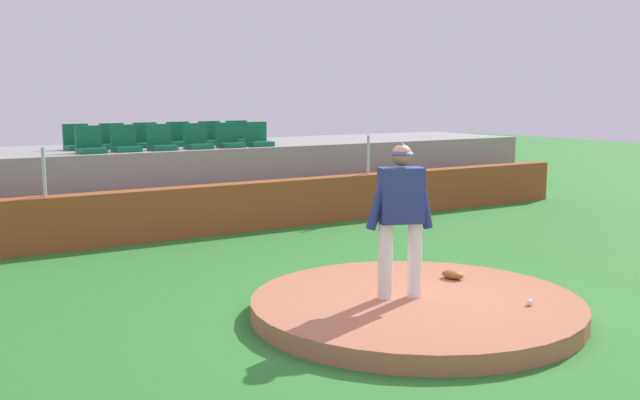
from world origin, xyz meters
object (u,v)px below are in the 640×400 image
object	(u,v)px
stadium_chair_5	(258,139)
stadium_chair_6	(77,142)
stadium_chair_3	(197,141)
stadium_chair_7	(114,141)
baseball	(529,302)
stadium_chair_1	(125,143)
stadium_chair_4	(229,140)
stadium_chair_2	(161,142)
stadium_chair_9	(180,138)
pitcher	(401,208)
stadium_chair_11	(239,136)
fielding_glove	(453,275)
stadium_chair_10	(211,137)
stadium_chair_0	(90,145)
stadium_chair_8	(147,140)

from	to	relation	value
stadium_chair_5	stadium_chair_6	distance (m)	3.59
stadium_chair_3	stadium_chair_7	xyz separation A→B (m)	(-1.41, 0.89, 0.00)
baseball	stadium_chair_1	xyz separation A→B (m)	(-1.95, 8.23, 1.40)
stadium_chair_4	stadium_chair_7	bearing A→B (deg)	-23.12
stadium_chair_2	stadium_chair_7	bearing A→B (deg)	-52.84
stadium_chair_3	stadium_chair_9	world-z (taller)	same
stadium_chair_5	pitcher	bearing A→B (deg)	75.27
stadium_chair_3	stadium_chair_11	xyz separation A→B (m)	(1.37, 0.92, 0.00)
stadium_chair_6	stadium_chair_11	size ratio (longest dim) A/B	1.00
fielding_glove	stadium_chair_4	size ratio (longest dim) A/B	0.60
baseball	stadium_chair_4	bearing A→B (deg)	88.67
stadium_chair_7	stadium_chair_10	distance (m)	2.12
stadium_chair_7	stadium_chair_0	bearing A→B (deg)	51.82
pitcher	stadium_chair_2	bearing A→B (deg)	112.53
stadium_chair_3	stadium_chair_9	bearing A→B (deg)	-90.19
fielding_glove	stadium_chair_5	world-z (taller)	stadium_chair_5
stadium_chair_1	stadium_chair_5	world-z (taller)	same
stadium_chair_3	stadium_chair_8	size ratio (longest dim) A/B	1.00
stadium_chair_2	stadium_chair_7	xyz separation A→B (m)	(-0.66, 0.88, 0.00)
fielding_glove	stadium_chair_1	size ratio (longest dim) A/B	0.60
stadium_chair_0	stadium_chair_4	bearing A→B (deg)	179.84
stadium_chair_11	pitcher	bearing A→B (deg)	76.85
stadium_chair_0	stadium_chair_9	distance (m)	2.30
stadium_chair_3	stadium_chair_1	bearing A→B (deg)	-1.69
stadium_chair_2	stadium_chair_6	size ratio (longest dim) A/B	1.00
stadium_chair_4	stadium_chair_2	bearing A→B (deg)	-0.91
pitcher	stadium_chair_9	distance (m)	8.09
stadium_chair_7	stadium_chair_10	xyz separation A→B (m)	(2.12, 0.02, 0.00)
stadium_chair_4	stadium_chair_9	world-z (taller)	same
stadium_chair_0	stadium_chair_1	size ratio (longest dim) A/B	1.00
stadium_chair_4	fielding_glove	bearing A→B (deg)	89.25
stadium_chair_1	stadium_chair_3	bearing A→B (deg)	178.31
stadium_chair_4	stadium_chair_11	xyz separation A→B (m)	(0.67, 0.93, 0.00)
stadium_chair_3	stadium_chair_4	bearing A→B (deg)	179.30
stadium_chair_10	pitcher	bearing A→B (deg)	81.33
stadium_chair_0	stadium_chair_11	xyz separation A→B (m)	(3.47, 0.92, 0.00)
pitcher	stadium_chair_2	world-z (taller)	pitcher
fielding_glove	stadium_chair_10	distance (m)	7.86
stadium_chair_6	stadium_chair_7	size ratio (longest dim) A/B	1.00
stadium_chair_0	stadium_chair_9	bearing A→B (deg)	-156.38
stadium_chair_7	fielding_glove	bearing A→B (deg)	104.66
stadium_chair_2	stadium_chair_7	size ratio (longest dim) A/B	1.00
stadium_chair_3	stadium_chair_7	bearing A→B (deg)	-32.33
stadium_chair_6	stadium_chair_7	xyz separation A→B (m)	(0.70, -0.05, 0.00)
baseball	stadium_chair_2	xyz separation A→B (m)	(-1.25, 8.21, 1.40)
stadium_chair_4	stadium_chair_11	bearing A→B (deg)	-125.74
baseball	stadium_chair_5	world-z (taller)	stadium_chair_5
baseball	stadium_chair_0	bearing A→B (deg)	107.70
stadium_chair_10	stadium_chair_5	bearing A→B (deg)	125.15
stadium_chair_6	stadium_chair_9	distance (m)	2.11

